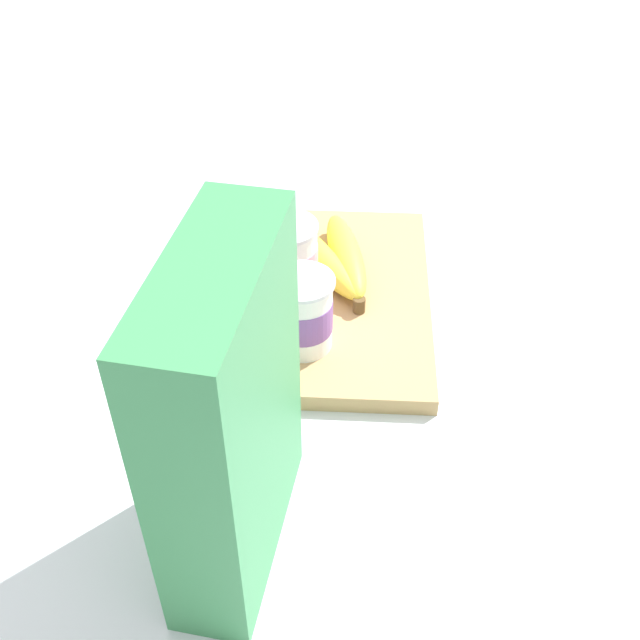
{
  "coord_description": "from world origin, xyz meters",
  "views": [
    {
      "loc": [
        -0.69,
        -0.03,
        0.57
      ],
      "look_at": [
        -0.11,
        0.0,
        0.07
      ],
      "focal_mm": 42.62,
      "sensor_mm": 36.0,
      "label": 1
    }
  ],
  "objects_px": {
    "yogurt_cup_back": "(287,257)",
    "banana_bunch": "(331,256)",
    "cutting_board": "(325,297)",
    "yogurt_cup_front": "(302,313)",
    "cereal_box": "(228,422)"
  },
  "relations": [
    {
      "from": "cutting_board",
      "to": "banana_bunch",
      "type": "bearing_deg",
      "value": -5.92
    },
    {
      "from": "cutting_board",
      "to": "yogurt_cup_front",
      "type": "bearing_deg",
      "value": 168.21
    },
    {
      "from": "cutting_board",
      "to": "cereal_box",
      "type": "height_order",
      "value": "cereal_box"
    },
    {
      "from": "yogurt_cup_back",
      "to": "banana_bunch",
      "type": "bearing_deg",
      "value": -49.68
    },
    {
      "from": "cereal_box",
      "to": "yogurt_cup_front",
      "type": "distance_m",
      "value": 0.24
    },
    {
      "from": "yogurt_cup_front",
      "to": "cereal_box",
      "type": "bearing_deg",
      "value": 170.55
    },
    {
      "from": "yogurt_cup_back",
      "to": "banana_bunch",
      "type": "distance_m",
      "value": 0.07
    },
    {
      "from": "cereal_box",
      "to": "yogurt_cup_front",
      "type": "bearing_deg",
      "value": 178.65
    },
    {
      "from": "cutting_board",
      "to": "yogurt_cup_front",
      "type": "height_order",
      "value": "yogurt_cup_front"
    },
    {
      "from": "cutting_board",
      "to": "cereal_box",
      "type": "distance_m",
      "value": 0.35
    },
    {
      "from": "cutting_board",
      "to": "banana_bunch",
      "type": "xyz_separation_m",
      "value": [
        0.04,
        -0.0,
        0.03
      ]
    },
    {
      "from": "yogurt_cup_back",
      "to": "banana_bunch",
      "type": "xyz_separation_m",
      "value": [
        0.04,
        -0.05,
        -0.03
      ]
    },
    {
      "from": "cutting_board",
      "to": "yogurt_cup_front",
      "type": "distance_m",
      "value": 0.11
    },
    {
      "from": "yogurt_cup_back",
      "to": "banana_bunch",
      "type": "height_order",
      "value": "yogurt_cup_back"
    },
    {
      "from": "cereal_box",
      "to": "yogurt_cup_back",
      "type": "distance_m",
      "value": 0.33
    }
  ]
}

